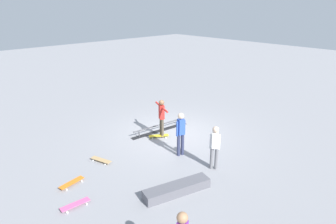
{
  "coord_description": "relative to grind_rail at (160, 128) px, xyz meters",
  "views": [
    {
      "loc": [
        7.87,
        8.11,
        5.19
      ],
      "look_at": [
        0.15,
        -0.1,
        1.0
      ],
      "focal_mm": 31.48,
      "sensor_mm": 36.0,
      "label": 1
    }
  ],
  "objects": [
    {
      "name": "ground_plane",
      "position": [
        -0.15,
        0.6,
        -0.13
      ],
      "size": [
        60.0,
        60.0,
        0.0
      ],
      "primitive_type": "plane",
      "color": "gray"
    },
    {
      "name": "loose_skateboard_orange",
      "position": [
        4.63,
        1.17,
        -0.06
      ],
      "size": [
        0.82,
        0.36,
        0.09
      ],
      "rotation": [
        0.0,
        0.0,
        3.32
      ],
      "color": "orange",
      "rests_on": "ground_plane"
    },
    {
      "name": "loose_skateboard_natural",
      "position": [
        3.26,
        0.57,
        -0.06
      ],
      "size": [
        0.43,
        0.82,
        0.09
      ],
      "rotation": [
        0.0,
        0.0,
        5.02
      ],
      "color": "tan",
      "rests_on": "ground_plane"
    },
    {
      "name": "bystander_blue_shirt",
      "position": [
        0.89,
        2.11,
        0.79
      ],
      "size": [
        0.37,
        0.24,
        1.62
      ],
      "rotation": [
        0.0,
        0.0,
        6.03
      ],
      "color": "#2D3351",
      "rests_on": "ground_plane"
    },
    {
      "name": "loose_skateboard_pink",
      "position": [
        5.04,
        2.19,
        -0.06
      ],
      "size": [
        0.81,
        0.3,
        0.09
      ],
      "rotation": [
        0.0,
        0.0,
        6.22
      ],
      "color": "#E05993",
      "rests_on": "ground_plane"
    },
    {
      "name": "skater_main",
      "position": [
        0.35,
        0.49,
        0.79
      ],
      "size": [
        0.54,
        1.21,
        1.59
      ],
      "rotation": [
        0.0,
        0.0,
        4.33
      ],
      "color": "brown",
      "rests_on": "ground_plane"
    },
    {
      "name": "grind_rail",
      "position": [
        0.0,
        0.0,
        0.0
      ],
      "size": [
        2.81,
        0.55,
        0.31
      ],
      "rotation": [
        0.0,
        0.0,
        -0.11
      ],
      "color": "black",
      "rests_on": "ground_plane"
    },
    {
      "name": "skate_ledge",
      "position": [
        2.6,
        3.65,
        0.01
      ],
      "size": [
        2.09,
        0.97,
        0.29
      ],
      "primitive_type": "cube",
      "rotation": [
        0.0,
        0.0,
        -0.27
      ],
      "color": "#595960",
      "rests_on": "ground_plane"
    },
    {
      "name": "bystander_white_shirt",
      "position": [
        0.77,
        3.52,
        0.73
      ],
      "size": [
        0.26,
        0.32,
        1.52
      ],
      "rotation": [
        0.0,
        0.0,
        5.35
      ],
      "color": "slate",
      "rests_on": "ground_plane"
    },
    {
      "name": "skateboard_main",
      "position": [
        0.48,
        0.46,
        -0.06
      ],
      "size": [
        0.78,
        0.6,
        0.09
      ],
      "rotation": [
        0.0,
        0.0,
        2.56
      ],
      "color": "yellow",
      "rests_on": "ground_plane"
    }
  ]
}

